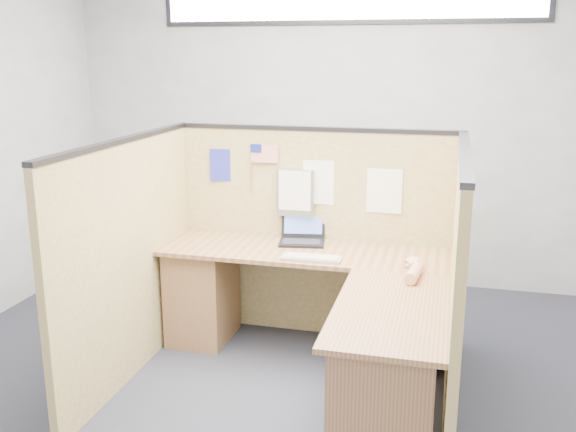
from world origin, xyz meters
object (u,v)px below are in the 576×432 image
(keyboard, at_px, (311,258))
(mouse, at_px, (414,265))
(l_desk, at_px, (318,321))
(laptop, at_px, (304,234))

(keyboard, xyz_separation_m, mouse, (0.65, 0.00, 0.01))
(l_desk, distance_m, laptop, 0.75)
(laptop, relative_size, keyboard, 0.88)
(l_desk, relative_size, keyboard, 4.98)
(l_desk, height_order, mouse, mouse)
(mouse, bearing_deg, laptop, 153.04)
(laptop, height_order, keyboard, laptop)
(l_desk, relative_size, mouse, 18.24)
(laptop, xyz_separation_m, keyboard, (0.14, -0.40, -0.04))
(keyboard, relative_size, mouse, 3.66)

